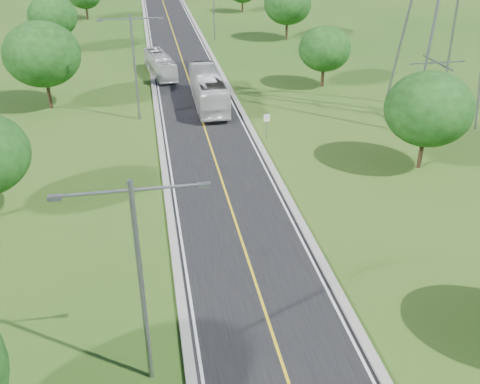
{
  "coord_description": "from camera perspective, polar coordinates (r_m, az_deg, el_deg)",
  "views": [
    {
      "loc": [
        -5.13,
        -5.66,
        18.91
      ],
      "look_at": [
        0.08,
        23.05,
        3.0
      ],
      "focal_mm": 40.0,
      "sensor_mm": 36.0,
      "label": 1
    }
  ],
  "objects": [
    {
      "name": "streetlight_near_left",
      "position": [
        21.93,
        -10.64,
        -8.23
      ],
      "size": [
        5.9,
        0.25,
        10.0
      ],
      "color": "slate",
      "rests_on": "ground"
    },
    {
      "name": "tree_rc",
      "position": [
        62.79,
        9.02,
        14.85
      ],
      "size": [
        5.88,
        5.88,
        6.84
      ],
      "color": "black",
      "rests_on": "ground"
    },
    {
      "name": "bus_inbound",
      "position": [
        67.69,
        -8.52,
        13.29
      ],
      "size": [
        3.74,
        9.67,
        2.63
      ],
      "primitive_type": "imported",
      "rotation": [
        0.0,
        0.0,
        0.17
      ],
      "color": "silver",
      "rests_on": "road"
    },
    {
      "name": "bus_outbound",
      "position": [
        56.54,
        -3.41,
        10.91
      ],
      "size": [
        2.95,
        12.29,
        3.42
      ],
      "primitive_type": "imported",
      "rotation": [
        0.0,
        0.0,
        3.14
      ],
      "color": "silver",
      "rests_on": "road"
    },
    {
      "name": "ground",
      "position": [
        68.52,
        -5.72,
        12.45
      ],
      "size": [
        260.0,
        260.0,
        0.0
      ],
      "primitive_type": "plane",
      "color": "#1D4914",
      "rests_on": "ground"
    },
    {
      "name": "curb_right",
      "position": [
        74.68,
        -2.81,
        13.99
      ],
      "size": [
        0.5,
        150.0,
        0.22
      ],
      "primitive_type": "cube",
      "color": "gray",
      "rests_on": "ground"
    },
    {
      "name": "streetlight_mid_left",
      "position": [
        52.3,
        -11.23,
        13.72
      ],
      "size": [
        5.9,
        0.25,
        10.0
      ],
      "color": "slate",
      "rests_on": "ground"
    },
    {
      "name": "tree_rb",
      "position": [
        43.74,
        19.47,
        8.35
      ],
      "size": [
        6.72,
        6.72,
        7.82
      ],
      "color": "black",
      "rests_on": "ground"
    },
    {
      "name": "curb_left",
      "position": [
        74.09,
        -9.53,
        13.53
      ],
      "size": [
        0.5,
        150.0,
        0.22
      ],
      "primitive_type": "cube",
      "color": "gray",
      "rests_on": "ground"
    },
    {
      "name": "tree_lc",
      "position": [
        58.08,
        -20.36,
        13.61
      ],
      "size": [
        7.56,
        7.56,
        8.79
      ],
      "color": "black",
      "rests_on": "ground"
    },
    {
      "name": "road",
      "position": [
        74.29,
        -6.16,
        13.72
      ],
      "size": [
        8.0,
        150.0,
        0.06
      ],
      "primitive_type": "cube",
      "color": "black",
      "rests_on": "ground"
    },
    {
      "name": "tree_rd",
      "position": [
        85.7,
        5.11,
        19.34
      ],
      "size": [
        7.14,
        7.14,
        8.3
      ],
      "color": "black",
      "rests_on": "ground"
    },
    {
      "name": "speed_limit_sign",
      "position": [
        48.08,
        2.86,
        7.47
      ],
      "size": [
        0.55,
        0.09,
        2.4
      ],
      "color": "slate",
      "rests_on": "ground"
    },
    {
      "name": "tree_ld",
      "position": [
        81.74,
        -19.37,
        17.27
      ],
      "size": [
        6.72,
        6.72,
        7.82
      ],
      "color": "black",
      "rests_on": "ground"
    }
  ]
}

